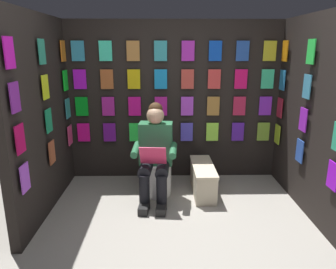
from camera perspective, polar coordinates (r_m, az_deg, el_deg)
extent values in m
plane|color=#9E998E|center=(3.13, 2.24, -20.26)|extent=(30.00, 30.00, 0.00)
cube|color=black|center=(4.48, 1.05, 5.91)|extent=(3.00, 0.10, 2.18)
cube|color=#E2108D|center=(4.61, -14.84, 0.36)|extent=(0.17, 0.01, 0.26)
cube|color=#6A1291|center=(4.54, -10.41, 0.38)|extent=(0.17, 0.01, 0.26)
cube|color=#25EF45|center=(4.50, -5.86, 0.41)|extent=(0.17, 0.01, 0.26)
cube|color=#4D1295|center=(4.48, -1.25, 0.43)|extent=(0.17, 0.01, 0.26)
cube|color=#4A3FCA|center=(4.49, 3.36, 0.45)|extent=(0.17, 0.01, 0.26)
cube|color=#9FF23F|center=(4.53, 7.92, 0.47)|extent=(0.17, 0.01, 0.26)
cube|color=#541DB1|center=(4.60, 12.37, 0.48)|extent=(0.17, 0.01, 0.26)
cube|color=#7CA635|center=(4.70, 16.66, 0.49)|extent=(0.17, 0.01, 0.26)
cube|color=#08981D|center=(4.54, -15.16, 4.86)|extent=(0.17, 0.01, 0.26)
cube|color=#AF1D95|center=(4.46, -10.63, 4.96)|extent=(0.17, 0.01, 0.26)
cube|color=#D90F8A|center=(4.42, -5.99, 5.03)|extent=(0.17, 0.01, 0.26)
cube|color=#C61D9A|center=(4.40, -1.28, 5.07)|extent=(0.17, 0.01, 0.26)
cube|color=#B63FDF|center=(4.41, 3.44, 5.08)|extent=(0.17, 0.01, 0.26)
cube|color=#AC7633|center=(4.46, 8.10, 5.05)|extent=(0.17, 0.01, 0.26)
cube|color=#BF2148|center=(4.53, 12.64, 5.00)|extent=(0.17, 0.01, 0.26)
cube|color=purple|center=(4.63, 17.01, 4.91)|extent=(0.17, 0.01, 0.26)
cube|color=#BD14E6|center=(4.49, -15.48, 9.49)|extent=(0.17, 0.01, 0.26)
cube|color=#B0582A|center=(4.41, -10.87, 9.67)|extent=(0.17, 0.01, 0.26)
cube|color=gold|center=(4.37, -6.12, 9.80)|extent=(0.17, 0.01, 0.26)
cube|color=#168BD9|center=(4.35, -1.31, 9.86)|extent=(0.17, 0.01, 0.26)
cube|color=#C74139|center=(4.36, 3.52, 9.85)|extent=(0.17, 0.01, 0.26)
cube|color=#DB3B3B|center=(4.41, 8.28, 9.77)|extent=(0.17, 0.01, 0.26)
cube|color=#EF1165|center=(4.48, 12.91, 9.64)|extent=(0.17, 0.01, 0.26)
cube|color=#39D08D|center=(4.58, 17.37, 9.45)|extent=(0.17, 0.01, 0.26)
cube|color=#3296C0|center=(4.47, -15.82, 14.18)|extent=(0.17, 0.01, 0.26)
cube|color=#3DECBE|center=(4.40, -11.12, 14.45)|extent=(0.17, 0.01, 0.26)
cube|color=#B37739|center=(4.35, -6.26, 14.63)|extent=(0.17, 0.01, 0.26)
cube|color=teal|center=(4.33, -1.34, 14.72)|extent=(0.17, 0.01, 0.26)
cube|color=#B227BB|center=(4.35, 3.60, 14.69)|extent=(0.17, 0.01, 0.26)
cube|color=blue|center=(4.39, 8.46, 14.57)|extent=(0.17, 0.01, 0.26)
cube|color=#254FA9|center=(4.46, 13.20, 14.35)|extent=(0.17, 0.01, 0.26)
cube|color=gold|center=(4.56, 17.74, 14.05)|extent=(0.17, 0.01, 0.26)
cube|color=black|center=(3.90, 24.23, 3.16)|extent=(0.10, 1.82, 2.18)
cube|color=#A1C42A|center=(4.62, 18.95, 0.05)|extent=(0.01, 0.17, 0.26)
cube|color=blue|center=(3.97, 22.47, -2.74)|extent=(0.01, 0.17, 0.26)
cube|color=#9D15E5|center=(3.34, 27.36, -6.57)|extent=(0.01, 0.17, 0.26)
cube|color=#A12131|center=(4.54, 19.35, 4.54)|extent=(0.01, 0.17, 0.26)
cube|color=purple|center=(3.87, 23.01, 2.46)|extent=(0.01, 0.17, 0.26)
cube|color=#256FAE|center=(4.49, 19.76, 9.15)|extent=(0.01, 0.17, 0.26)
cube|color=teal|center=(3.82, 23.59, 7.86)|extent=(0.01, 0.17, 0.26)
cube|color=orange|center=(4.48, 20.19, 13.84)|extent=(0.01, 0.17, 0.26)
cube|color=#2AD44A|center=(3.80, 24.19, 13.36)|extent=(0.01, 0.17, 0.26)
cube|color=black|center=(3.78, -21.82, 3.06)|extent=(0.10, 1.82, 2.18)
cube|color=#B14EE8|center=(3.21, -24.19, -7.09)|extent=(0.01, 0.17, 0.26)
cube|color=#B35837|center=(3.85, -20.03, -3.01)|extent=(0.01, 0.17, 0.26)
cube|color=#EA437F|center=(4.52, -17.10, -0.12)|extent=(0.01, 0.17, 0.26)
cube|color=#BF0F52|center=(3.09, -24.93, -0.74)|extent=(0.01, 0.17, 0.26)
cube|color=#1A9660|center=(3.76, -20.53, 2.34)|extent=(0.01, 0.17, 0.26)
cube|color=teal|center=(4.44, -17.47, 4.47)|extent=(0.01, 0.17, 0.26)
cube|color=purple|center=(3.02, -25.70, 5.99)|extent=(0.01, 0.17, 0.26)
cube|color=#DAEF21|center=(3.70, -21.06, 7.91)|extent=(0.01, 0.17, 0.26)
cube|color=#0FE924|center=(4.39, -17.85, 9.19)|extent=(0.01, 0.17, 0.26)
cube|color=#CC16B5|center=(2.99, -26.53, 12.95)|extent=(0.01, 0.17, 0.26)
cube|color=#2B8F74|center=(3.68, -21.62, 13.60)|extent=(0.01, 0.17, 0.26)
cube|color=orange|center=(4.37, -18.25, 13.99)|extent=(0.01, 0.17, 0.26)
cylinder|color=white|center=(4.10, -2.10, -7.97)|extent=(0.38, 0.38, 0.40)
cylinder|color=white|center=(4.02, -2.13, -5.19)|extent=(0.41, 0.41, 0.02)
cube|color=white|center=(4.22, -1.81, -1.82)|extent=(0.39, 0.21, 0.36)
cylinder|color=white|center=(4.13, -1.93, -2.18)|extent=(0.39, 0.10, 0.39)
cube|color=#286B42|center=(3.91, -2.18, -1.61)|extent=(0.42, 0.25, 0.52)
sphere|color=tan|center=(3.79, -2.28, 3.40)|extent=(0.21, 0.21, 0.21)
sphere|color=#472D19|center=(3.81, -2.24, 4.49)|extent=(0.17, 0.17, 0.17)
cylinder|color=black|center=(3.79, -0.93, -6.05)|extent=(0.18, 0.41, 0.15)
cylinder|color=black|center=(3.81, -3.95, -5.97)|extent=(0.18, 0.41, 0.15)
cylinder|color=black|center=(3.72, -1.14, -10.32)|extent=(0.12, 0.12, 0.42)
cylinder|color=black|center=(3.74, -4.24, -10.21)|extent=(0.12, 0.12, 0.42)
cube|color=black|center=(3.74, -1.20, -13.03)|extent=(0.13, 0.27, 0.09)
cube|color=black|center=(3.76, -4.32, -12.90)|extent=(0.13, 0.27, 0.09)
cylinder|color=#286B42|center=(3.73, 0.92, -2.85)|extent=(0.11, 0.32, 0.13)
cylinder|color=#286B42|center=(3.78, -5.78, -2.71)|extent=(0.11, 0.32, 0.13)
cube|color=#E2305F|center=(3.60, -2.71, -3.80)|extent=(0.31, 0.15, 0.23)
cube|color=beige|center=(4.16, 6.24, -8.10)|extent=(0.26, 0.78, 0.35)
cube|color=beige|center=(4.09, 6.32, -5.69)|extent=(0.27, 0.81, 0.03)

